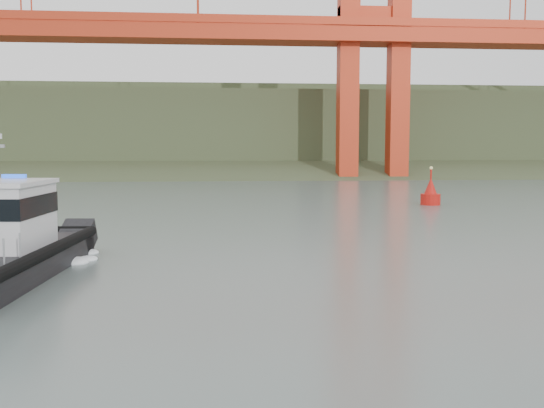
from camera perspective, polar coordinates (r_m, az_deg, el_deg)
The scene contains 3 objects.
ground at distance 19.67m, azimuth 1.60°, elevation -9.65°, with size 400.00×400.00×0.00m, color #4D5B57.
headlands at distance 144.39m, azimuth -4.26°, elevation 6.17°, with size 500.00×105.36×27.12m.
nav_buoy at distance 55.15m, azimuth 14.70°, elevation 0.91°, with size 1.72×1.72×3.58m.
Camera 1 is at (-2.23, -18.86, 5.11)m, focal length 40.00 mm.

